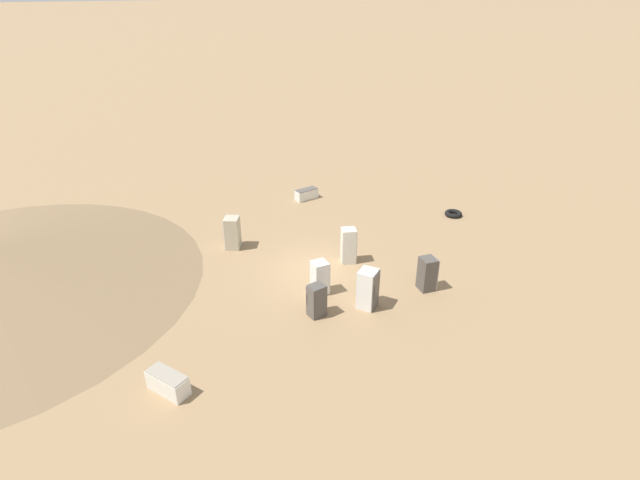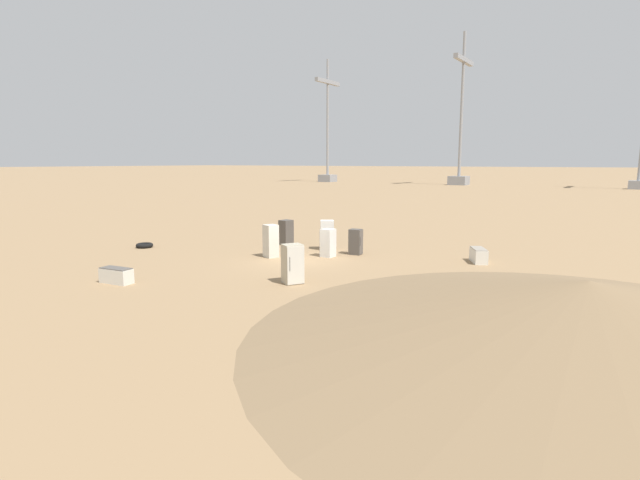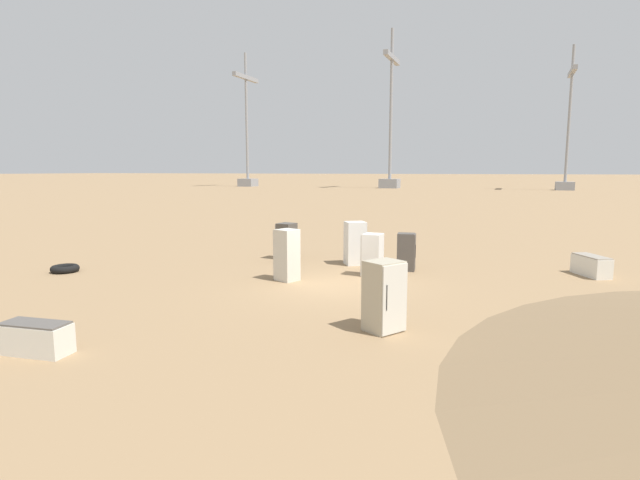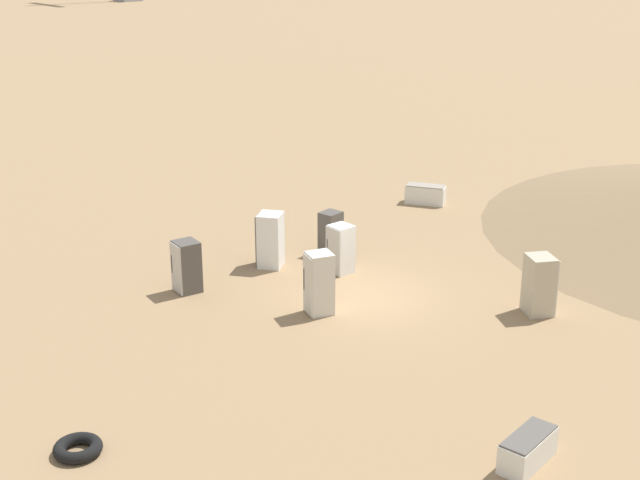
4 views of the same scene
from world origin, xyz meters
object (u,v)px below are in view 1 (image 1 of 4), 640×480
(discarded_fridge_2, at_px, (349,246))
(scrap_tire, at_px, (453,214))
(discarded_fridge_7, at_px, (368,289))
(discarded_fridge_3, at_px, (317,301))
(discarded_fridge_5, at_px, (427,274))
(discarded_fridge_1, at_px, (168,383))
(discarded_fridge_6, at_px, (320,278))
(discarded_fridge_0, at_px, (306,194))
(discarded_fridge_4, at_px, (232,233))

(discarded_fridge_2, height_order, scrap_tire, discarded_fridge_2)
(discarded_fridge_2, relative_size, discarded_fridge_7, 1.02)
(discarded_fridge_3, relative_size, discarded_fridge_7, 0.82)
(discarded_fridge_2, distance_m, discarded_fridge_5, 4.16)
(discarded_fridge_1, relative_size, discarded_fridge_2, 0.91)
(discarded_fridge_5, xyz_separation_m, discarded_fridge_6, (-2.02, -4.30, -0.01))
(discarded_fridge_0, height_order, discarded_fridge_5, discarded_fridge_5)
(discarded_fridge_2, xyz_separation_m, scrap_tire, (-1.66, 8.31, -0.75))
(discarded_fridge_0, height_order, discarded_fridge_7, discarded_fridge_7)
(discarded_fridge_1, xyz_separation_m, discarded_fridge_2, (-4.56, 9.88, 0.52))
(discarded_fridge_3, relative_size, discarded_fridge_4, 0.85)
(discarded_fridge_3, distance_m, discarded_fridge_6, 1.70)
(discarded_fridge_7, height_order, scrap_tire, discarded_fridge_7)
(discarded_fridge_7, bearing_deg, discarded_fridge_0, -139.47)
(discarded_fridge_2, xyz_separation_m, discarded_fridge_5, (3.77, 1.75, -0.11))
(discarded_fridge_0, relative_size, discarded_fridge_6, 0.99)
(discarded_fridge_4, relative_size, discarded_fridge_5, 1.09)
(discarded_fridge_4, height_order, discarded_fridge_6, discarded_fridge_4)
(discarded_fridge_3, distance_m, scrap_tire, 12.77)
(discarded_fridge_5, bearing_deg, discarded_fridge_6, -105.43)
(discarded_fridge_7, relative_size, scrap_tire, 1.72)
(discarded_fridge_2, distance_m, discarded_fridge_7, 3.88)
(discarded_fridge_2, distance_m, discarded_fridge_3, 4.71)
(discarded_fridge_7, bearing_deg, discarded_fridge_4, -102.36)
(discarded_fridge_6, xyz_separation_m, scrap_tire, (-3.41, 10.86, -0.63))
(discarded_fridge_5, bearing_deg, discarded_fridge_7, -82.61)
(discarded_fridge_5, height_order, discarded_fridge_7, discarded_fridge_7)
(discarded_fridge_2, bearing_deg, discarded_fridge_3, -26.45)
(discarded_fridge_1, relative_size, discarded_fridge_5, 1.05)
(discarded_fridge_5, xyz_separation_m, discarded_fridge_7, (-0.13, -3.08, 0.09))
(discarded_fridge_1, bearing_deg, scrap_tire, -9.14)
(discarded_fridge_4, bearing_deg, discarded_fridge_1, -179.85)
(discarded_fridge_0, distance_m, discarded_fridge_6, 10.87)
(discarded_fridge_2, xyz_separation_m, discarded_fridge_6, (1.75, -2.55, -0.12))
(discarded_fridge_4, bearing_deg, discarded_fridge_0, -25.53)
(scrap_tire, bearing_deg, discarded_fridge_7, -61.19)
(discarded_fridge_3, bearing_deg, discarded_fridge_5, -103.74)
(discarded_fridge_3, distance_m, discarded_fridge_4, 7.36)
(discarded_fridge_2, distance_m, discarded_fridge_4, 6.05)
(discarded_fridge_6, bearing_deg, discarded_fridge_0, 158.16)
(discarded_fridge_1, xyz_separation_m, discarded_fridge_3, (-1.40, 6.38, 0.34))
(discarded_fridge_4, bearing_deg, discarded_fridge_6, -130.19)
(discarded_fridge_2, height_order, discarded_fridge_6, discarded_fridge_2)
(discarded_fridge_4, bearing_deg, scrap_tire, -68.76)
(discarded_fridge_0, relative_size, discarded_fridge_3, 1.06)
(discarded_fridge_1, height_order, scrap_tire, discarded_fridge_1)
(discarded_fridge_3, distance_m, discarded_fridge_7, 2.23)
(discarded_fridge_1, relative_size, discarded_fridge_6, 1.06)
(discarded_fridge_5, bearing_deg, discarded_fridge_3, -86.85)
(discarded_fridge_1, distance_m, discarded_fridge_5, 11.66)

